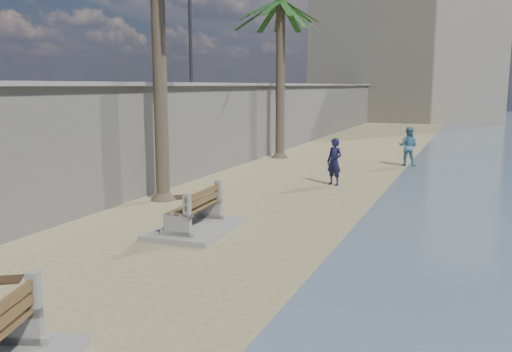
% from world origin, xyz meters
% --- Properties ---
extents(ground_plane, '(140.00, 140.00, 0.00)m').
position_xyz_m(ground_plane, '(0.00, 0.00, 0.00)').
color(ground_plane, tan).
extents(seawall, '(0.45, 70.00, 3.50)m').
position_xyz_m(seawall, '(-5.20, 20.00, 1.75)').
color(seawall, gray).
rests_on(seawall, ground_plane).
extents(wall_cap, '(0.80, 70.00, 0.12)m').
position_xyz_m(wall_cap, '(-5.20, 20.00, 3.55)').
color(wall_cap, gray).
rests_on(wall_cap, seawall).
extents(end_building, '(18.00, 12.00, 14.00)m').
position_xyz_m(end_building, '(-2.00, 52.00, 7.00)').
color(end_building, '#B7AA93').
rests_on(end_building, ground_plane).
extents(bench_far, '(1.81, 2.54, 1.03)m').
position_xyz_m(bench_far, '(-1.49, 5.49, 0.45)').
color(bench_far, gray).
rests_on(bench_far, ground_plane).
extents(palm_back, '(5.00, 5.00, 8.28)m').
position_xyz_m(palm_back, '(-4.16, 19.10, 7.27)').
color(palm_back, brown).
rests_on(palm_back, ground_plane).
extents(person_a, '(0.83, 0.72, 1.92)m').
position_xyz_m(person_a, '(0.11, 12.88, 0.96)').
color(person_a, '#15163B').
rests_on(person_a, ground_plane).
extents(person_b, '(1.01, 0.83, 1.92)m').
position_xyz_m(person_b, '(1.96, 18.68, 0.96)').
color(person_b, teal).
rests_on(person_b, ground_plane).
extents(debris_b, '(0.70, 0.67, 0.03)m').
position_xyz_m(debris_b, '(-3.08, 1.24, 0.01)').
color(debris_b, '#382616').
rests_on(debris_b, ground_plane).
extents(debris_c, '(0.96, 0.98, 0.03)m').
position_xyz_m(debris_c, '(-3.82, 8.96, 0.01)').
color(debris_c, '#382616').
rests_on(debris_c, ground_plane).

